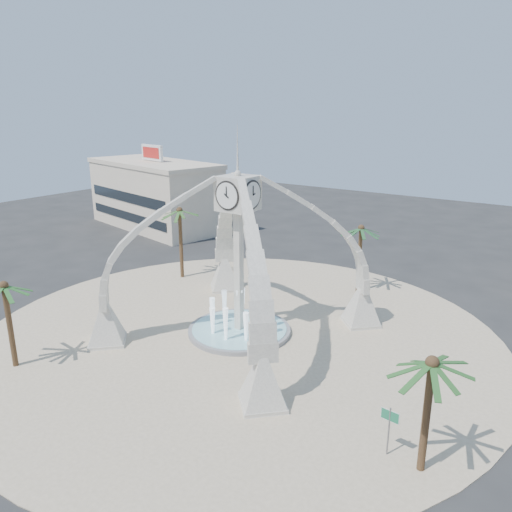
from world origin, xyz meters
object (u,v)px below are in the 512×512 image
Objects in this scene: clock_tower at (239,254)px; street_sign at (389,422)px; palm_north at (361,229)px; fountain at (239,330)px; palm_west at (179,211)px; palm_east at (432,364)px; palm_south at (4,287)px.

street_sign is (14.75, -7.11, -4.52)m from clock_tower.
fountain is at bearing -105.09° from palm_north.
palm_west reaches higher than street_sign.
fountain is 18.81m from palm_east.
clock_tower is 2.28× the size of palm_west.
palm_east is at bearing -58.83° from palm_north.
clock_tower is 18.01m from palm_east.
street_sign is at bearing -27.48° from palm_west.
fountain is 1.14× the size of palm_north.
clock_tower reaches higher than palm_south.
palm_east is at bearing -26.21° from palm_west.
palm_east is 4.17m from street_sign.
palm_east is at bearing 12.59° from palm_south.
palm_east is at bearing -23.59° from fountain.
palm_east is 0.84× the size of palm_west.
palm_west is 31.60m from street_sign.
palm_south is 2.39× the size of street_sign.
clock_tower is at bearing 156.41° from palm_east.
street_sign is (14.75, -7.11, 1.68)m from fountain.
palm_east reaches higher than fountain.
clock_tower is 6.52× the size of street_sign.
palm_east is at bearing -23.59° from clock_tower.
street_sign is at bearing 13.67° from palm_south.
palm_west is at bearing 158.54° from street_sign.
street_sign is (24.13, 5.87, -3.80)m from palm_south.
palm_west is (-29.43, 14.49, 1.22)m from palm_east.
palm_north is at bearing 121.17° from palm_east.
palm_north reaches higher than palm_south.
clock_tower is 2.56× the size of palm_north.
clock_tower is 6.20m from fountain.
fountain is 16.46m from street_sign.
clock_tower is at bearing -90.00° from fountain.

